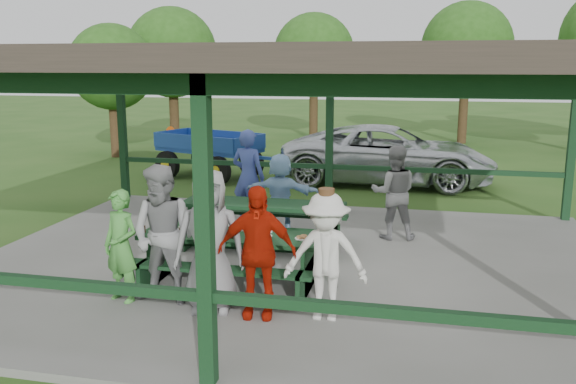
% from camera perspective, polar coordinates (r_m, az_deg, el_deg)
% --- Properties ---
extents(ground, '(90.00, 90.00, 0.00)m').
position_cam_1_polar(ground, '(9.72, 0.32, -7.10)').
color(ground, '#274D18').
rests_on(ground, ground).
extents(concrete_slab, '(10.00, 8.00, 0.10)m').
position_cam_1_polar(concrete_slab, '(9.71, 0.32, -6.82)').
color(concrete_slab, slate).
rests_on(concrete_slab, ground).
extents(pavilion_structure, '(10.60, 8.60, 3.24)m').
position_cam_1_polar(pavilion_structure, '(9.19, 0.34, 11.91)').
color(pavilion_structure, black).
rests_on(pavilion_structure, concrete_slab).
extents(picnic_table_near, '(2.53, 1.39, 0.75)m').
position_cam_1_polar(picnic_table_near, '(8.59, -5.32, -5.73)').
color(picnic_table_near, black).
rests_on(picnic_table_near, concrete_slab).
extents(picnic_table_far, '(2.77, 1.39, 0.75)m').
position_cam_1_polar(picnic_table_far, '(10.45, -2.32, -2.43)').
color(picnic_table_far, black).
rests_on(picnic_table_far, concrete_slab).
extents(table_setting, '(2.39, 0.45, 0.10)m').
position_cam_1_polar(table_setting, '(8.55, -5.66, -3.66)').
color(table_setting, white).
rests_on(table_setting, picnic_table_near).
extents(contestant_green, '(0.63, 0.51, 1.49)m').
position_cam_1_polar(contestant_green, '(8.26, -15.35, -4.89)').
color(contestant_green, '#489A3D').
rests_on(contestant_green, concrete_slab).
extents(contestant_grey_left, '(0.95, 0.78, 1.83)m').
position_cam_1_polar(contestant_grey_left, '(7.99, -11.52, -4.01)').
color(contestant_grey_left, gray).
rests_on(contestant_grey_left, concrete_slab).
extents(contestant_grey_mid, '(0.99, 0.75, 1.82)m').
position_cam_1_polar(contestant_grey_mid, '(7.69, -7.35, -4.53)').
color(contestant_grey_mid, gray).
rests_on(contestant_grey_mid, concrete_slab).
extents(contestant_red, '(1.00, 0.49, 1.65)m').
position_cam_1_polar(contestant_red, '(7.47, -2.93, -5.60)').
color(contestant_red, '#AF1806').
rests_on(contestant_red, concrete_slab).
extents(contestant_white_fedora, '(1.03, 0.60, 1.63)m').
position_cam_1_polar(contestant_white_fedora, '(7.40, 3.54, -6.05)').
color(contestant_white_fedora, silver).
rests_on(contestant_white_fedora, concrete_slab).
extents(spectator_lblue, '(1.41, 0.53, 1.49)m').
position_cam_1_polar(spectator_lblue, '(11.11, -0.70, -0.15)').
color(spectator_lblue, '#9AC6EE').
rests_on(spectator_lblue, concrete_slab).
extents(spectator_blue, '(0.75, 0.58, 1.85)m').
position_cam_1_polar(spectator_blue, '(11.77, -3.73, 1.42)').
color(spectator_blue, '#3A4A97').
rests_on(spectator_blue, concrete_slab).
extents(spectator_grey, '(0.89, 0.74, 1.67)m').
position_cam_1_polar(spectator_grey, '(10.94, 9.88, -0.04)').
color(spectator_grey, gray).
rests_on(spectator_grey, concrete_slab).
extents(pickup_truck, '(5.65, 2.69, 1.56)m').
position_cam_1_polar(pickup_truck, '(16.54, 9.40, 3.48)').
color(pickup_truck, silver).
rests_on(pickup_truck, ground).
extents(farm_trailer, '(3.89, 2.48, 1.36)m').
position_cam_1_polar(farm_trailer, '(17.35, -7.34, 3.59)').
color(farm_trailer, '#1C429A').
rests_on(farm_trailer, ground).
extents(tree_far_left, '(3.35, 3.35, 5.24)m').
position_cam_1_polar(tree_far_left, '(23.77, -10.81, 12.66)').
color(tree_far_left, '#322314').
rests_on(tree_far_left, ground).
extents(tree_left, '(3.34, 3.34, 5.22)m').
position_cam_1_polar(tree_left, '(25.74, 2.45, 12.75)').
color(tree_left, '#322314').
rests_on(tree_left, ground).
extents(tree_mid, '(3.56, 3.56, 5.56)m').
position_cam_1_polar(tree_mid, '(25.54, 16.40, 12.82)').
color(tree_mid, '#322314').
rests_on(tree_mid, ground).
extents(tree_edge_left, '(2.87, 2.87, 4.49)m').
position_cam_1_polar(tree_edge_left, '(21.68, -16.17, 11.13)').
color(tree_edge_left, '#322314').
rests_on(tree_edge_left, ground).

